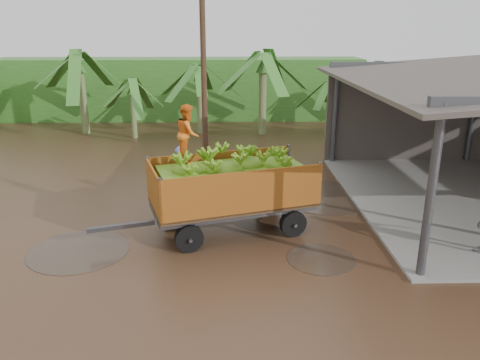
% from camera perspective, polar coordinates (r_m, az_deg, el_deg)
% --- Properties ---
extents(ground, '(100.00, 100.00, 0.00)m').
position_cam_1_polar(ground, '(14.17, -5.22, -4.44)').
color(ground, black).
rests_on(ground, ground).
extents(hedge_north, '(22.00, 3.00, 3.60)m').
position_cam_1_polar(hedge_north, '(29.42, -7.39, 11.00)').
color(hedge_north, '#2D661E').
rests_on(hedge_north, ground).
extents(banana_trailer, '(6.10, 3.29, 3.54)m').
position_cam_1_polar(banana_trailer, '(12.74, -1.10, -0.64)').
color(banana_trailer, '#C9701C').
rests_on(banana_trailer, ground).
extents(man_blue, '(0.81, 0.65, 1.94)m').
position_cam_1_polar(man_blue, '(14.82, -7.22, 0.52)').
color(man_blue, '#7277D0').
rests_on(man_blue, ground).
extents(utility_pole, '(1.20, 0.24, 7.48)m').
position_cam_1_polar(utility_pole, '(20.31, -4.46, 13.55)').
color(utility_pole, '#47301E').
rests_on(utility_pole, ground).
extents(banana_plants, '(24.03, 21.27, 4.35)m').
position_cam_1_polar(banana_plants, '(20.73, -17.92, 7.53)').
color(banana_plants, '#2D661E').
rests_on(banana_plants, ground).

